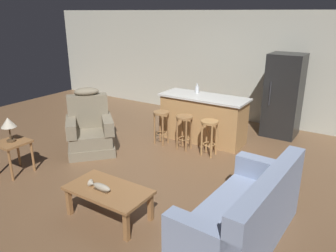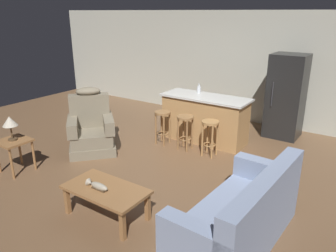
{
  "view_description": "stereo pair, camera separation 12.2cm",
  "coord_description": "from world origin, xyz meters",
  "px_view_note": "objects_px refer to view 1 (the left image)",
  "views": [
    {
      "loc": [
        2.88,
        -4.44,
        2.57
      ],
      "look_at": [
        0.07,
        -0.1,
        0.75
      ],
      "focal_mm": 35.0,
      "sensor_mm": 36.0,
      "label": 1
    },
    {
      "loc": [
        2.99,
        -4.38,
        2.57
      ],
      "look_at": [
        0.07,
        -0.1,
        0.75
      ],
      "focal_mm": 35.0,
      "sensor_mm": 36.0,
      "label": 2
    }
  ],
  "objects_px": {
    "couch": "(245,216)",
    "recliner_near_lamp": "(90,130)",
    "bar_stool_left": "(161,122)",
    "bottle_tall_green": "(197,89)",
    "coffee_table": "(108,193)",
    "refrigerator": "(283,96)",
    "table_lamp": "(8,124)",
    "kitchen_island": "(203,118)",
    "fish_figurine": "(100,187)",
    "bar_stool_middle": "(184,126)",
    "bar_stool_right": "(209,132)",
    "end_table": "(13,147)"
  },
  "relations": [
    {
      "from": "bottle_tall_green",
      "to": "end_table",
      "type": "bearing_deg",
      "value": -117.85
    },
    {
      "from": "coffee_table",
      "to": "bottle_tall_green",
      "type": "xyz_separation_m",
      "value": [
        -0.49,
        3.3,
        0.66
      ]
    },
    {
      "from": "coffee_table",
      "to": "recliner_near_lamp",
      "type": "xyz_separation_m",
      "value": [
        -1.81,
        1.45,
        0.06
      ]
    },
    {
      "from": "coffee_table",
      "to": "kitchen_island",
      "type": "relative_size",
      "value": 0.61
    },
    {
      "from": "fish_figurine",
      "to": "couch",
      "type": "bearing_deg",
      "value": 18.1
    },
    {
      "from": "couch",
      "to": "bar_stool_left",
      "type": "height_order",
      "value": "couch"
    },
    {
      "from": "fish_figurine",
      "to": "bar_stool_middle",
      "type": "relative_size",
      "value": 0.5
    },
    {
      "from": "couch",
      "to": "bottle_tall_green",
      "type": "relative_size",
      "value": 9.68
    },
    {
      "from": "bar_stool_left",
      "to": "bar_stool_middle",
      "type": "bearing_deg",
      "value": 0.0
    },
    {
      "from": "table_lamp",
      "to": "bottle_tall_green",
      "type": "bearing_deg",
      "value": 62.06
    },
    {
      "from": "couch",
      "to": "bar_stool_right",
      "type": "xyz_separation_m",
      "value": [
        -1.44,
        2.0,
        0.13
      ]
    },
    {
      "from": "refrigerator",
      "to": "coffee_table",
      "type": "bearing_deg",
      "value": -103.45
    },
    {
      "from": "fish_figurine",
      "to": "recliner_near_lamp",
      "type": "bearing_deg",
      "value": 138.77
    },
    {
      "from": "kitchen_island",
      "to": "bar_stool_middle",
      "type": "relative_size",
      "value": 2.65
    },
    {
      "from": "end_table",
      "to": "table_lamp",
      "type": "bearing_deg",
      "value": -162.82
    },
    {
      "from": "couch",
      "to": "table_lamp",
      "type": "distance_m",
      "value": 3.9
    },
    {
      "from": "fish_figurine",
      "to": "kitchen_island",
      "type": "distance_m",
      "value": 3.19
    },
    {
      "from": "end_table",
      "to": "table_lamp",
      "type": "relative_size",
      "value": 1.37
    },
    {
      "from": "bar_stool_left",
      "to": "bar_stool_middle",
      "type": "height_order",
      "value": "same"
    },
    {
      "from": "bar_stool_middle",
      "to": "end_table",
      "type": "bearing_deg",
      "value": -127.86
    },
    {
      "from": "fish_figurine",
      "to": "bar_stool_left",
      "type": "distance_m",
      "value": 2.68
    },
    {
      "from": "fish_figurine",
      "to": "bar_stool_left",
      "type": "height_order",
      "value": "bar_stool_left"
    },
    {
      "from": "table_lamp",
      "to": "kitchen_island",
      "type": "relative_size",
      "value": 0.23
    },
    {
      "from": "bottle_tall_green",
      "to": "coffee_table",
      "type": "bearing_deg",
      "value": -81.49
    },
    {
      "from": "bar_stool_middle",
      "to": "bar_stool_right",
      "type": "relative_size",
      "value": 1.0
    },
    {
      "from": "fish_figurine",
      "to": "couch",
      "type": "xyz_separation_m",
      "value": [
        1.72,
        0.56,
        -0.12
      ]
    },
    {
      "from": "bar_stool_middle",
      "to": "couch",
      "type": "bearing_deg",
      "value": -45.36
    },
    {
      "from": "table_lamp",
      "to": "bar_stool_left",
      "type": "distance_m",
      "value": 2.77
    },
    {
      "from": "bar_stool_left",
      "to": "refrigerator",
      "type": "distance_m",
      "value": 2.66
    },
    {
      "from": "bar_stool_right",
      "to": "refrigerator",
      "type": "height_order",
      "value": "refrigerator"
    },
    {
      "from": "fish_figurine",
      "to": "refrigerator",
      "type": "bearing_deg",
      "value": 75.83
    },
    {
      "from": "recliner_near_lamp",
      "to": "bottle_tall_green",
      "type": "bearing_deg",
      "value": 96.31
    },
    {
      "from": "kitchen_island",
      "to": "couch",
      "type": "bearing_deg",
      "value": -54.32
    },
    {
      "from": "coffee_table",
      "to": "fish_figurine",
      "type": "xyz_separation_m",
      "value": [
        -0.07,
        -0.07,
        0.1
      ]
    },
    {
      "from": "bar_stool_middle",
      "to": "recliner_near_lamp",
      "type": "bearing_deg",
      "value": -145.2
    },
    {
      "from": "kitchen_island",
      "to": "refrigerator",
      "type": "height_order",
      "value": "refrigerator"
    },
    {
      "from": "end_table",
      "to": "table_lamp",
      "type": "xyz_separation_m",
      "value": [
        -0.01,
        -0.0,
        0.41
      ]
    },
    {
      "from": "recliner_near_lamp",
      "to": "table_lamp",
      "type": "distance_m",
      "value": 1.48
    },
    {
      "from": "end_table",
      "to": "bar_stool_right",
      "type": "height_order",
      "value": "bar_stool_right"
    },
    {
      "from": "couch",
      "to": "recliner_near_lamp",
      "type": "relative_size",
      "value": 1.62
    },
    {
      "from": "table_lamp",
      "to": "bar_stool_right",
      "type": "relative_size",
      "value": 0.6
    },
    {
      "from": "coffee_table",
      "to": "table_lamp",
      "type": "bearing_deg",
      "value": 177.62
    },
    {
      "from": "fish_figurine",
      "to": "table_lamp",
      "type": "height_order",
      "value": "table_lamp"
    },
    {
      "from": "bar_stool_middle",
      "to": "bottle_tall_green",
      "type": "bearing_deg",
      "value": 101.93
    },
    {
      "from": "table_lamp",
      "to": "refrigerator",
      "type": "bearing_deg",
      "value": 52.66
    },
    {
      "from": "couch",
      "to": "end_table",
      "type": "xyz_separation_m",
      "value": [
        -3.83,
        -0.4,
        0.12
      ]
    },
    {
      "from": "recliner_near_lamp",
      "to": "refrigerator",
      "type": "xyz_separation_m",
      "value": [
        2.85,
        2.87,
        0.46
      ]
    },
    {
      "from": "kitchen_island",
      "to": "fish_figurine",
      "type": "bearing_deg",
      "value": -87.09
    },
    {
      "from": "bar_stool_middle",
      "to": "bar_stool_left",
      "type": "bearing_deg",
      "value": 180.0
    },
    {
      "from": "recliner_near_lamp",
      "to": "bar_stool_left",
      "type": "bearing_deg",
      "value": 89.21
    }
  ]
}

